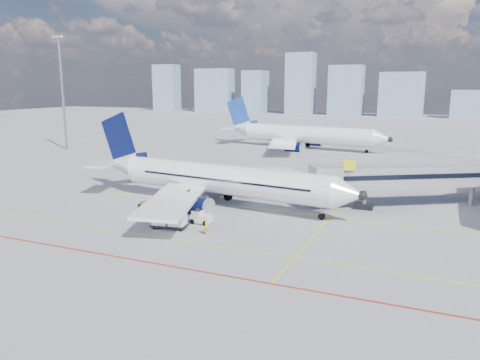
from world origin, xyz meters
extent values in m
plane|color=#949496|center=(0.00, 0.00, 0.00)|extent=(420.00, 420.00, 0.00)
cube|color=#DBD80B|center=(0.00, 8.00, 0.01)|extent=(60.00, 0.18, 0.01)
cube|color=#DBD80B|center=(0.00, -6.00, 0.01)|extent=(80.00, 0.15, 0.01)
cube|color=#DBD80B|center=(14.00, 2.00, 0.01)|extent=(0.15, 28.00, 0.01)
cube|color=#DBD80B|center=(-20.00, 8.00, 0.01)|extent=(0.15, 30.00, 0.01)
cube|color=maroon|center=(0.00, -12.00, 0.01)|extent=(90.00, 0.25, 0.01)
cube|color=gray|center=(22.25, 16.15, 3.90)|extent=(20.84, 13.93, 2.60)
cube|color=black|center=(22.25, 16.15, 4.10)|extent=(20.52, 13.82, 0.55)
cube|color=gray|center=(12.70, 10.50, 3.90)|extent=(4.49, 4.56, 3.00)
cube|color=black|center=(17.00, 12.80, 0.35)|extent=(2.20, 1.00, 0.70)
cylinder|color=gray|center=(17.00, 12.80, 1.70)|extent=(0.56, 0.56, 2.70)
cylinder|color=gray|center=(29.00, 20.00, 1.95)|extent=(0.60, 0.60, 3.90)
cube|color=#DBD80B|center=(15.50, 10.30, 5.70)|extent=(1.26, 0.82, 1.20)
cylinder|color=gray|center=(-55.00, 40.00, 12.50)|extent=(0.56, 0.56, 25.00)
cube|color=gray|center=(-55.00, 40.00, 25.20)|extent=(3.20, 0.40, 0.50)
cube|color=silver|center=(-56.20, 39.75, 25.20)|extent=(0.60, 0.15, 0.35)
cube|color=silver|center=(-55.00, 39.75, 25.20)|extent=(0.60, 0.15, 0.35)
cube|color=silver|center=(-53.80, 39.75, 25.20)|extent=(0.60, 0.15, 0.35)
cube|color=#778DA5|center=(-121.17, 190.00, 12.90)|extent=(13.67, 8.59, 25.79)
cube|color=#778DA5|center=(-90.71, 190.00, 11.58)|extent=(20.16, 9.12, 23.17)
cube|color=#778DA5|center=(-66.73, 190.00, 10.94)|extent=(10.78, 12.83, 21.88)
cube|color=#778DA5|center=(-42.29, 190.00, 15.16)|extent=(13.78, 9.07, 30.33)
cube|color=#778DA5|center=(-19.26, 190.00, 11.96)|extent=(16.06, 9.95, 23.93)
cube|color=#778DA5|center=(6.56, 190.00, 10.23)|extent=(19.92, 9.30, 20.47)
cube|color=#778DA5|center=(36.67, 190.00, 6.18)|extent=(17.89, 12.94, 12.37)
cylinder|color=silver|center=(0.70, 7.82, 3.30)|extent=(28.60, 6.96, 3.69)
cone|color=silver|center=(16.48, 5.98, 3.30)|extent=(3.81, 4.06, 3.69)
sphere|color=black|center=(17.79, 5.82, 3.30)|extent=(1.15, 1.15, 1.04)
cone|color=silver|center=(-16.39, 9.82, 3.82)|extent=(6.44, 4.37, 3.69)
cube|color=black|center=(15.25, 6.12, 3.82)|extent=(1.57, 1.57, 0.43)
cube|color=silver|center=(0.28, 16.44, 2.29)|extent=(12.20, 15.93, 0.55)
cube|color=silver|center=(-1.70, -0.46, 2.29)|extent=(9.35, 16.36, 0.55)
cylinder|color=#080F3B|center=(0.87, 13.32, 1.10)|extent=(3.63, 2.56, 2.17)
cylinder|color=#080F3B|center=(-0.41, 2.43, 1.10)|extent=(3.63, 2.56, 2.17)
cylinder|color=silver|center=(2.65, 13.12, 1.10)|extent=(0.59, 2.25, 2.23)
cylinder|color=silver|center=(1.38, 2.22, 1.10)|extent=(0.59, 2.25, 2.23)
cube|color=#080F3B|center=(-16.39, 9.82, 7.08)|extent=(6.47, 1.05, 8.06)
cube|color=#080F3B|center=(-14.14, 9.56, 4.81)|extent=(5.33, 0.90, 2.03)
cube|color=silver|center=(-16.42, 12.87, 4.15)|extent=(5.03, 6.01, 0.21)
cube|color=silver|center=(-17.12, 6.86, 4.15)|extent=(4.13, 5.86, 0.21)
cylinder|color=gray|center=(13.38, 6.34, 0.90)|extent=(0.31, 0.31, 1.80)
cylinder|color=black|center=(13.38, 6.34, 0.38)|extent=(0.79, 0.37, 0.76)
cylinder|color=gray|center=(0.05, 10.37, 0.80)|extent=(0.36, 0.36, 1.60)
cylinder|color=black|center=(0.05, 10.37, 0.50)|extent=(1.07, 0.76, 1.00)
cylinder|color=gray|center=(-0.53, 5.49, 0.80)|extent=(0.36, 0.36, 1.60)
cylinder|color=black|center=(-0.53, 5.49, 0.50)|extent=(1.07, 0.76, 1.00)
cube|color=black|center=(1.38, 9.58, 3.58)|extent=(23.11, 2.80, 0.25)
cube|color=black|center=(0.96, 5.96, 3.58)|extent=(23.11, 2.80, 0.25)
cylinder|color=silver|center=(-3.82, 63.51, 3.30)|extent=(31.68, 8.78, 4.09)
cone|color=silver|center=(13.58, 60.86, 3.30)|extent=(4.34, 4.61, 4.09)
sphere|color=black|center=(15.03, 60.63, 3.30)|extent=(1.31, 1.31, 1.15)
cone|color=silver|center=(-22.66, 66.39, 3.88)|extent=(7.24, 5.05, 4.09)
cube|color=black|center=(12.23, 61.06, 3.88)|extent=(1.79, 1.79, 0.47)
cube|color=silver|center=(-3.95, 73.07, 2.18)|extent=(13.93, 17.49, 0.60)
cube|color=silver|center=(-6.80, 54.43, 2.18)|extent=(9.83, 18.11, 0.60)
cylinder|color=#080F3B|center=(-3.42, 69.60, 0.87)|extent=(4.09, 2.95, 2.41)
cylinder|color=#080F3B|center=(-5.25, 57.59, 0.87)|extent=(4.09, 2.95, 2.41)
cylinder|color=silver|center=(-1.45, 69.30, 0.87)|extent=(0.74, 2.50, 2.47)
cylinder|color=silver|center=(-3.29, 57.29, 0.87)|extent=(0.74, 2.50, 2.47)
cube|color=#153C96|center=(-22.66, 66.39, 7.49)|extent=(7.15, 1.42, 8.93)
cube|color=#153C96|center=(-20.18, 66.01, 4.98)|extent=(5.89, 1.20, 2.25)
cube|color=silver|center=(-22.57, 69.77, 4.24)|extent=(5.70, 6.65, 0.23)
cube|color=silver|center=(-23.58, 63.14, 4.24)|extent=(4.41, 6.43, 0.23)
cylinder|color=black|center=(-4.44, 66.36, 0.50)|extent=(1.09, 0.79, 1.00)
cylinder|color=black|center=(-5.26, 60.98, 0.50)|extent=(1.09, 0.79, 1.00)
cylinder|color=black|center=(10.16, 61.38, 0.38)|extent=(0.79, 0.39, 0.76)
cube|color=silver|center=(1.71, -0.21, 0.55)|extent=(2.24, 1.27, 0.80)
cube|color=silver|center=(1.30, -0.20, 1.15)|extent=(1.04, 1.18, 0.60)
cube|color=black|center=(1.30, -0.20, 1.36)|extent=(0.93, 1.13, 0.35)
cylinder|color=black|center=(0.89, -0.74, 0.28)|extent=(0.57, 0.24, 0.56)
cylinder|color=black|center=(0.92, 0.36, 0.28)|extent=(0.57, 0.24, 0.56)
cylinder|color=black|center=(2.49, -0.79, 0.28)|extent=(0.57, 0.24, 0.56)
cylinder|color=black|center=(2.52, 0.32, 0.28)|extent=(0.57, 0.24, 0.56)
cube|color=black|center=(-0.55, -3.06, 0.33)|extent=(3.93, 2.21, 0.19)
cube|color=silver|center=(-1.47, -3.20, 1.24)|extent=(1.82, 1.78, 1.60)
cube|color=silver|center=(0.36, -2.91, 1.24)|extent=(1.82, 1.78, 1.60)
cylinder|color=black|center=(-1.87, -4.00, 0.17)|extent=(0.35, 0.19, 0.33)
cylinder|color=black|center=(-2.09, -2.57, 0.17)|extent=(0.35, 0.19, 0.33)
cylinder|color=black|center=(0.99, -3.55, 0.17)|extent=(0.35, 0.19, 0.33)
cylinder|color=black|center=(0.76, -2.12, 0.17)|extent=(0.35, 0.19, 0.33)
cube|color=black|center=(-5.84, 2.79, 0.47)|extent=(4.64, 2.71, 0.73)
cube|color=black|center=(-5.04, 3.02, 1.57)|extent=(6.30, 2.73, 1.92)
cube|color=#DBD80B|center=(-5.19, 3.57, 1.57)|extent=(6.06, 1.81, 2.00)
cube|color=#DBD80B|center=(-4.88, 2.47, 1.57)|extent=(6.06, 1.81, 2.00)
cylinder|color=black|center=(-7.24, 1.63, 0.31)|extent=(0.67, 0.41, 0.63)
cylinder|color=black|center=(-7.64, 3.03, 0.31)|extent=(0.67, 0.41, 0.63)
cylinder|color=black|center=(-4.03, 2.55, 0.31)|extent=(0.67, 0.41, 0.63)
cylinder|color=black|center=(-4.44, 3.95, 0.31)|extent=(0.67, 0.41, 0.63)
imported|color=yellow|center=(3.99, -3.41, 0.79)|extent=(0.39, 0.58, 1.59)
camera|label=1|loc=(24.86, -43.37, 14.83)|focal=35.00mm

